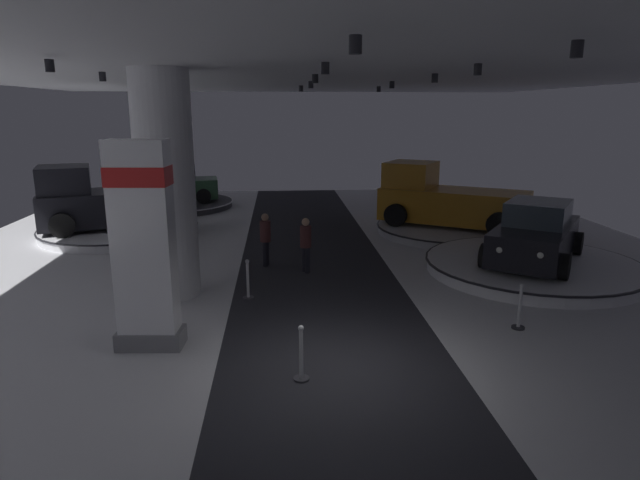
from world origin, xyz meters
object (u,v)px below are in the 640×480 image
display_platform_deep_left (173,204)px  display_car_deep_left (173,185)px  pickup_truck_far_left (108,202)px  column_left (166,186)px  visitor_walking_far (306,242)px  display_platform_far_left (120,230)px  visitor_walking_near (265,236)px  brand_sign_pylon (144,244)px  display_platform_far_right (452,229)px  display_car_mid_right (535,235)px  pickup_truck_far_right (445,200)px  display_platform_mid_right (532,266)px

display_platform_deep_left → display_car_deep_left: bearing=8.0°
display_car_deep_left → pickup_truck_far_left: size_ratio=0.77×
column_left → visitor_walking_far: size_ratio=3.46×
display_car_deep_left → display_platform_far_left: (-0.91, -5.80, -0.87)m
display_platform_deep_left → visitor_walking_near: visitor_walking_near is taller
brand_sign_pylon → display_platform_far_right: bearing=45.8°
display_car_deep_left → column_left: bearing=-79.7°
brand_sign_pylon → display_car_mid_right: 10.70m
pickup_truck_far_left → display_car_mid_right: bearing=-22.7°
display_platform_deep_left → pickup_truck_far_right: 12.95m
display_platform_far_right → display_platform_far_left: 12.44m
display_car_deep_left → display_platform_far_right: 13.23m
display_platform_far_left → visitor_walking_far: bearing=-38.2°
display_platform_mid_right → display_car_deep_left: (-12.22, 11.55, 0.87)m
column_left → display_platform_far_left: column_left is taller
pickup_truck_far_right → display_platform_deep_left: bearing=150.9°
pickup_truck_far_right → display_car_mid_right: bearing=-79.3°
pickup_truck_far_left → display_platform_far_right: bearing=-2.4°
display_platform_mid_right → display_car_deep_left: 16.83m
column_left → display_car_mid_right: 10.14m
display_car_mid_right → display_platform_far_left: (-13.14, 5.72, -0.93)m
brand_sign_pylon → display_car_mid_right: brand_sign_pylon is taller
display_platform_far_left → visitor_walking_near: visitor_walking_near is taller
display_car_mid_right → pickup_truck_far_right: size_ratio=0.79×
column_left → display_car_deep_left: column_left is taller
column_left → pickup_truck_far_left: 7.71m
display_platform_deep_left → pickup_truck_far_left: size_ratio=0.99×
column_left → display_platform_mid_right: column_left is taller
display_car_deep_left → pickup_truck_far_left: pickup_truck_far_left is taller
display_platform_mid_right → visitor_walking_far: (-6.47, 0.52, 0.71)m
display_platform_mid_right → display_platform_deep_left: 16.83m
column_left → display_car_deep_left: bearing=100.3°
display_platform_mid_right → display_platform_far_right: bearing=97.8°
column_left → visitor_walking_far: (3.46, 1.58, -1.84)m
display_car_deep_left → pickup_truck_far_right: size_ratio=0.79×
pickup_truck_far_left → pickup_truck_far_right: bearing=-1.7°
display_platform_deep_left → brand_sign_pylon: bearing=-81.0°
display_platform_far_right → display_platform_mid_right: bearing=-82.2°
display_platform_far_right → visitor_walking_far: (-5.77, -4.59, 0.73)m
column_left → pickup_truck_far_right: column_left is taller
display_platform_deep_left → pickup_truck_far_right: bearing=-29.1°
column_left → display_platform_far_right: column_left is taller
pickup_truck_far_right → visitor_walking_far: size_ratio=3.53×
brand_sign_pylon → pickup_truck_far_right: 12.95m
column_left → visitor_walking_far: bearing=24.5°
display_platform_deep_left → visitor_walking_far: size_ratio=3.55×
display_platform_far_left → display_car_deep_left: bearing=81.1°
display_platform_far_right → column_left: bearing=-146.2°
column_left → pickup_truck_far_left: bearing=117.5°
visitor_walking_near → visitor_walking_far: same height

